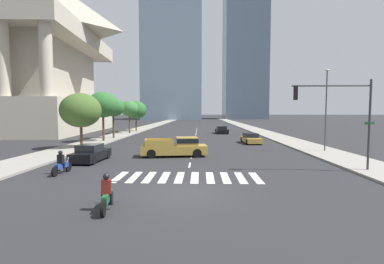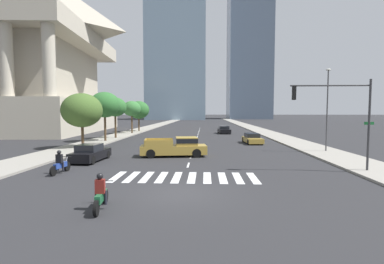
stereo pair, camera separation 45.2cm
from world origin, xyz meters
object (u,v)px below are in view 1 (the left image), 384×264
motorcycle_trailing (107,195)px  street_tree_nearest (81,110)px  sedan_gold_1 (251,139)px  street_tree_fourth (129,109)px  street_tree_fifth (136,110)px  traffic_signal_near (340,107)px  street_lamp_east (326,104)px  pickup_truck (177,147)px  sedan_black_0 (222,130)px  street_tree_second (103,105)px  motorcycle_lead (62,165)px  sedan_black_2 (91,154)px  street_tree_third (113,107)px

motorcycle_trailing → street_tree_nearest: street_tree_nearest is taller
sedan_gold_1 → street_tree_fourth: (-18.72, 14.72, 3.85)m
street_tree_fourth → street_tree_fifth: street_tree_fifth is taller
sedan_gold_1 → street_tree_fourth: bearing=-132.2°
traffic_signal_near → street_lamp_east: size_ratio=0.74×
pickup_truck → street_tree_fourth: size_ratio=1.04×
street_tree_nearest → street_lamp_east: bearing=-4.1°
sedan_black_0 → street_tree_fifth: bearing=-107.7°
street_tree_nearest → street_tree_second: size_ratio=0.90×
motorcycle_lead → street_tree_fifth: size_ratio=0.36×
pickup_truck → street_lamp_east: street_lamp_east is taller
motorcycle_lead → sedan_black_2: (0.09, 4.57, 0.04)m
motorcycle_trailing → street_tree_nearest: bearing=18.0°
street_lamp_east → street_tree_second: 25.98m
traffic_signal_near → street_tree_second: size_ratio=0.92×
street_lamp_east → street_tree_fourth: bearing=137.5°
sedan_gold_1 → traffic_signal_near: traffic_signal_near is taller
sedan_black_0 → sedan_gold_1: size_ratio=0.98×
street_tree_second → street_lamp_east: bearing=-19.6°
street_tree_fourth → street_tree_fifth: size_ratio=0.97×
sedan_black_2 → street_tree_fifth: bearing=9.5°
street_tree_nearest → street_tree_fifth: street_tree_fifth is taller
street_tree_second → street_tree_third: size_ratio=1.08×
sedan_black_0 → motorcycle_lead: bearing=-24.2°
street_lamp_east → traffic_signal_near: bearing=-108.4°
sedan_black_0 → street_tree_nearest: bearing=-40.6°
street_tree_fourth → street_tree_third: bearing=-90.0°
sedan_black_2 → street_tree_fourth: bearing=10.7°
street_lamp_east → street_tree_fourth: 33.20m
motorcycle_lead → street_tree_second: 20.01m
motorcycle_trailing → sedan_black_0: size_ratio=0.48×
street_tree_nearest → street_tree_third: street_tree_third is taller
pickup_truck → sedan_black_2: (-6.54, -2.81, -0.19)m
motorcycle_lead → sedan_gold_1: motorcycle_lead is taller
sedan_black_0 → traffic_signal_near: (5.07, -33.21, 3.54)m
motorcycle_lead → pickup_truck: bearing=-36.8°
street_tree_fifth → traffic_signal_near: bearing=-60.0°
sedan_black_0 → sedan_black_2: 32.31m
motorcycle_trailing → pickup_truck: bearing=-13.9°
street_tree_second → street_tree_third: street_tree_second is taller
motorcycle_lead → motorcycle_trailing: 8.19m
motorcycle_trailing → street_tree_third: 31.54m
traffic_signal_near → street_lamp_east: 9.80m
motorcycle_lead → sedan_black_2: motorcycle_lead is taller
motorcycle_lead → sedan_black_0: 36.61m
sedan_gold_1 → street_tree_third: 19.86m
street_tree_fourth → motorcycle_lead: bearing=-83.4°
traffic_signal_near → motorcycle_lead: bearing=3.9°
motorcycle_lead → street_tree_fifth: (-3.81, 38.30, 3.66)m
traffic_signal_near → street_tree_second: bearing=-40.1°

